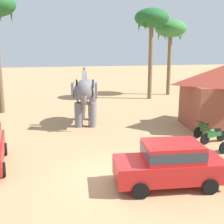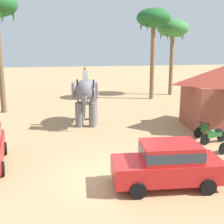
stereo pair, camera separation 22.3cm
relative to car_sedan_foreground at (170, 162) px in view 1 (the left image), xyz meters
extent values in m
plane|color=tan|center=(-1.83, 0.96, -0.93)|extent=(120.00, 120.00, 0.00)
cube|color=red|center=(-0.04, 0.00, -0.25)|extent=(4.21, 2.00, 0.76)
cube|color=red|center=(0.06, 0.00, 0.45)|extent=(2.21, 1.71, 0.64)
cube|color=#2D3842|center=(0.06, 0.00, 0.45)|extent=(2.23, 1.73, 0.35)
cylinder|color=black|center=(-1.37, -0.75, -0.63)|extent=(0.61, 0.22, 0.60)
cylinder|color=black|center=(-1.24, 0.94, -0.63)|extent=(0.61, 0.22, 0.60)
cylinder|color=black|center=(1.17, -0.94, -0.63)|extent=(0.61, 0.22, 0.60)
cylinder|color=black|center=(1.29, 0.76, -0.63)|extent=(0.61, 0.22, 0.60)
cylinder|color=black|center=(-6.34, 2.05, -0.63)|extent=(0.25, 0.62, 0.60)
cylinder|color=black|center=(-6.63, 4.58, -0.63)|extent=(0.25, 0.62, 0.60)
ellipsoid|color=slate|center=(-2.07, 9.73, 1.22)|extent=(2.08, 3.32, 1.70)
cylinder|color=slate|center=(-1.78, 8.74, -0.13)|extent=(0.52, 0.52, 1.60)
cylinder|color=slate|center=(-2.65, 8.88, -0.13)|extent=(0.52, 0.52, 1.60)
cylinder|color=slate|center=(-1.48, 10.58, -0.13)|extent=(0.52, 0.52, 1.60)
cylinder|color=slate|center=(-2.35, 10.72, -0.13)|extent=(0.52, 0.52, 1.60)
ellipsoid|color=slate|center=(-2.33, 8.12, 1.52)|extent=(1.25, 1.16, 1.20)
cube|color=slate|center=(-1.60, 8.10, 1.57)|extent=(0.25, 0.81, 0.96)
cube|color=slate|center=(-3.02, 8.34, 1.57)|extent=(0.25, 0.81, 0.96)
cone|color=slate|center=(-2.40, 7.68, 0.52)|extent=(0.41, 0.41, 1.60)
cone|color=beige|center=(-2.14, 7.69, 1.02)|extent=(0.21, 0.57, 0.21)
cone|color=beige|center=(-2.65, 7.77, 1.02)|extent=(0.21, 0.57, 0.21)
cube|color=white|center=(-2.20, 8.89, 2.42)|extent=(0.37, 0.29, 0.60)
sphere|color=#A87A56|center=(-2.20, 8.89, 2.84)|extent=(0.22, 0.22, 0.22)
cylinder|color=#333338|center=(-1.69, 8.80, 1.87)|extent=(0.12, 0.12, 0.55)
cylinder|color=#333338|center=(-2.72, 8.97, 1.87)|extent=(0.12, 0.12, 0.55)
cylinder|color=black|center=(3.93, 2.64, -0.63)|extent=(0.60, 0.27, 0.60)
cylinder|color=black|center=(3.68, 4.06, -0.63)|extent=(0.60, 0.26, 0.60)
cylinder|color=black|center=(4.83, 4.39, -0.63)|extent=(0.60, 0.26, 0.60)
cube|color=#23662D|center=(4.25, 4.23, -0.41)|extent=(1.04, 0.47, 0.32)
ellipsoid|color=#23662D|center=(4.11, 4.19, -0.23)|extent=(0.49, 0.35, 0.20)
cube|color=black|center=(4.49, 4.30, -0.23)|extent=(0.48, 0.33, 0.12)
cylinder|color=black|center=(3.76, 4.09, -0.01)|extent=(0.19, 0.54, 0.04)
cylinder|color=black|center=(3.90, 5.29, -0.63)|extent=(0.60, 0.28, 0.60)
cylinder|color=black|center=(5.04, 5.66, -0.63)|extent=(0.60, 0.28, 0.60)
cube|color=#23662D|center=(4.47, 5.47, -0.41)|extent=(1.03, 0.50, 0.32)
ellipsoid|color=#23662D|center=(4.33, 5.43, -0.23)|extent=(0.49, 0.36, 0.20)
cube|color=black|center=(4.71, 5.55, -0.23)|extent=(0.49, 0.34, 0.12)
cylinder|color=black|center=(3.98, 5.32, -0.01)|extent=(0.21, 0.54, 0.04)
cylinder|color=brown|center=(7.82, 19.66, 2.38)|extent=(0.40, 0.40, 6.62)
ellipsoid|color=#337A38|center=(7.82, 19.66, 5.89)|extent=(3.20, 3.20, 1.80)
cone|color=#337A38|center=(9.02, 19.66, 5.39)|extent=(0.40, 0.92, 1.64)
cone|color=#337A38|center=(8.19, 20.80, 5.39)|extent=(0.91, 0.57, 1.67)
cone|color=#337A38|center=(6.85, 20.36, 5.39)|extent=(0.73, 0.83, 1.69)
cone|color=#337A38|center=(6.85, 18.95, 5.39)|extent=(0.73, 0.83, 1.69)
cone|color=#337A38|center=(8.19, 18.52, 5.39)|extent=(0.91, 0.57, 1.67)
cone|color=#1E5B28|center=(-6.99, 14.17, 6.65)|extent=(0.40, 0.92, 1.64)
cone|color=#1E5B28|center=(-7.82, 15.31, 6.65)|extent=(0.91, 0.57, 1.67)
cylinder|color=brown|center=(5.10, 17.70, 2.79)|extent=(0.41, 0.41, 7.43)
ellipsoid|color=#1E5B28|center=(5.10, 17.70, 6.70)|extent=(3.20, 3.20, 1.80)
cone|color=#1E5B28|center=(6.30, 17.70, 6.20)|extent=(0.40, 0.92, 1.64)
cone|color=#1E5B28|center=(5.47, 18.84, 6.20)|extent=(0.91, 0.57, 1.67)
cone|color=#1E5B28|center=(4.13, 18.41, 6.20)|extent=(0.73, 0.83, 1.69)
cone|color=#1E5B28|center=(4.13, 17.00, 6.20)|extent=(0.73, 0.83, 1.69)
cone|color=#1E5B28|center=(5.47, 16.56, 6.20)|extent=(0.91, 0.57, 1.67)
cube|color=#994C38|center=(6.37, 7.06, 0.47)|extent=(4.68, 3.95, 2.80)
pyramid|color=#9E3828|center=(6.37, 7.06, 2.47)|extent=(5.33, 4.59, 1.20)
camera|label=1|loc=(-4.20, -9.79, 4.37)|focal=47.49mm
camera|label=2|loc=(-3.98, -9.83, 4.37)|focal=47.49mm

